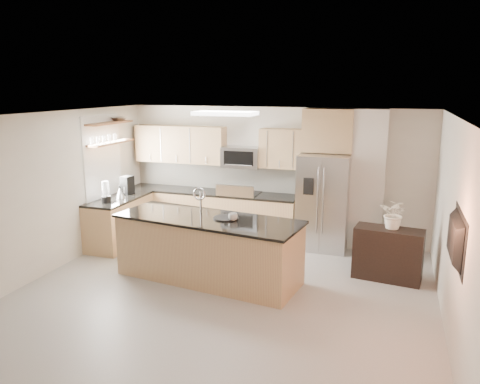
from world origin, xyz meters
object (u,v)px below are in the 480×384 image
(credenza, at_px, (388,254))
(kettle, at_px, (120,193))
(microwave, at_px, (242,157))
(platter, at_px, (226,218))
(cup, at_px, (233,217))
(refrigerator, at_px, (323,202))
(television, at_px, (451,238))
(coffee_maker, at_px, (127,185))
(bowl, at_px, (119,118))
(flower_vase, at_px, (395,206))
(range, at_px, (240,215))
(island, at_px, (208,248))
(blender, at_px, (106,193))

(credenza, distance_m, kettle, 4.93)
(microwave, height_order, platter, microwave)
(microwave, height_order, cup, microwave)
(refrigerator, distance_m, television, 3.62)
(coffee_maker, relative_size, bowl, 0.92)
(coffee_maker, height_order, television, television)
(flower_vase, bearing_deg, television, -73.17)
(range, height_order, television, television)
(cup, relative_size, coffee_maker, 0.41)
(credenza, bearing_deg, flower_vase, 31.38)
(credenza, bearing_deg, platter, -153.45)
(kettle, xyz_separation_m, coffee_maker, (-0.07, 0.37, 0.06))
(island, bearing_deg, range, 102.77)
(microwave, distance_m, island, 2.49)
(coffee_maker, distance_m, television, 6.11)
(platter, relative_size, kettle, 1.67)
(bowl, xyz_separation_m, television, (5.76, -2.48, -1.03))
(microwave, distance_m, coffee_maker, 2.32)
(range, height_order, island, island)
(blender, distance_m, bowl, 1.54)
(cup, relative_size, kettle, 0.61)
(range, height_order, platter, range)
(kettle, bearing_deg, credenza, -1.40)
(refrigerator, bearing_deg, cup, -117.07)
(coffee_maker, relative_size, television, 0.32)
(blender, bearing_deg, refrigerator, 20.68)
(island, bearing_deg, refrigerator, 61.83)
(range, distance_m, refrigerator, 1.71)
(bowl, bearing_deg, flower_vase, -5.91)
(cup, bearing_deg, range, 105.99)
(credenza, height_order, bowl, bowl)
(island, xyz_separation_m, flower_vase, (2.74, 0.91, 0.68))
(range, xyz_separation_m, platter, (0.47, -2.04, 0.54))
(microwave, distance_m, kettle, 2.43)
(blender, bearing_deg, coffee_maker, 91.53)
(cup, bearing_deg, microwave, 105.14)
(island, distance_m, blender, 2.42)
(range, distance_m, credenza, 3.11)
(range, bearing_deg, bowl, -164.20)
(platter, bearing_deg, bowl, 152.64)
(credenza, height_order, platter, platter)
(coffee_maker, xyz_separation_m, bowl, (-0.15, 0.07, 1.30))
(credenza, relative_size, television, 0.96)
(range, relative_size, credenza, 1.10)
(range, distance_m, microwave, 1.16)
(microwave, bearing_deg, range, -90.00)
(refrigerator, height_order, island, refrigerator)
(kettle, relative_size, flower_vase, 0.33)
(refrigerator, distance_m, platter, 2.33)
(range, xyz_separation_m, blender, (-2.07, -1.46, 0.62))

